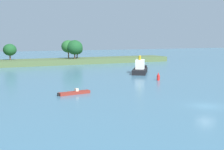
{
  "coord_description": "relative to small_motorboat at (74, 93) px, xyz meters",
  "views": [
    {
      "loc": [
        -31.19,
        -33.3,
        9.86
      ],
      "look_at": [
        -0.4,
        30.92,
        1.2
      ],
      "focal_mm": 48.89,
      "sensor_mm": 36.0,
      "label": 1
    }
  ],
  "objects": [
    {
      "name": "tugboat",
      "position": [
        27.14,
        22.9,
        1.02
      ],
      "size": [
        9.1,
        10.77,
        5.08
      ],
      "color": "black",
      "rests_on": "ground"
    },
    {
      "name": "small_motorboat",
      "position": [
        0.0,
        0.0,
        0.0
      ],
      "size": [
        6.18,
        1.96,
        1.02
      ],
      "color": "maroon",
      "rests_on": "ground"
    },
    {
      "name": "channel_buoy_red",
      "position": [
        23.5,
        8.5,
        0.53
      ],
      "size": [
        0.7,
        0.7,
        1.9
      ],
      "color": "red",
      "rests_on": "ground"
    },
    {
      "name": "treeline_island",
      "position": [
        10.61,
        62.06,
        2.69
      ],
      "size": [
        89.89,
        11.13,
        10.35
      ],
      "color": "#4C6038",
      "rests_on": "ground"
    },
    {
      "name": "ground_plane",
      "position": [
        14.32,
        -17.28,
        -0.28
      ],
      "size": [
        400.0,
        400.0,
        0.0
      ],
      "primitive_type": "plane",
      "color": "teal"
    }
  ]
}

